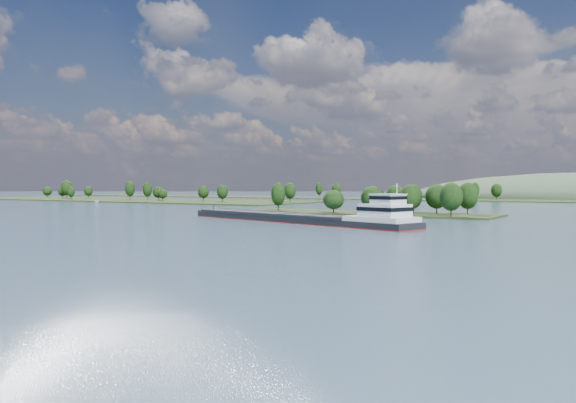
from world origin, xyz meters
The scene contains 6 objects.
ground centered at (0.00, 120.00, 0.00)m, with size 1800.00×1800.00×0.00m, color #394F63.
tree_island centered at (8.45, 179.06, 3.92)m, with size 100.00×30.35×12.97m.
left_bank centered at (-228.63, 260.23, 0.95)m, with size 300.00×80.00×15.78m.
back_shoreline centered at (8.40, 399.80, 0.64)m, with size 900.00×60.00×14.58m.
cargo_barge centered at (6.90, 123.55, 1.55)m, with size 90.38×35.67×12.31m.
motorboat centered at (-191.00, 205.08, 1.15)m, with size 2.24×5.95×2.30m, color silver.
Camera 1 is at (92.72, -19.64, 11.21)m, focal length 35.00 mm.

